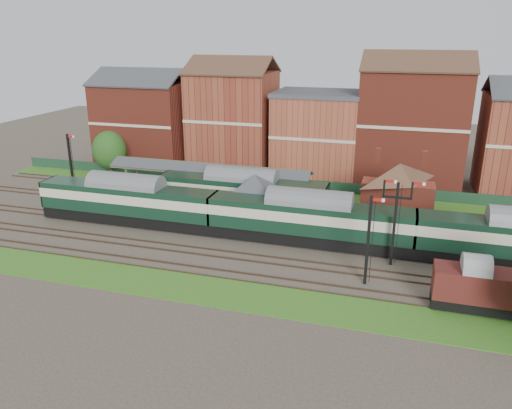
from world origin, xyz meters
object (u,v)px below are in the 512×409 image
(dmu_train, at_px, (309,219))
(platform_railcar, at_px, (242,192))
(goods_van_a, at_px, (473,286))
(signal_box, at_px, (255,199))
(semaphore_bracket, at_px, (395,218))

(dmu_train, xyz_separation_m, platform_railcar, (-9.24, 6.50, -0.05))
(goods_van_a, bearing_deg, platform_railcar, 146.98)
(dmu_train, bearing_deg, platform_railcar, 144.89)
(signal_box, bearing_deg, goods_van_a, -29.94)
(dmu_train, distance_m, goods_van_a, 17.17)
(signal_box, xyz_separation_m, semaphore_bracket, (15.04, -5.75, 1.44))
(semaphore_bracket, distance_m, dmu_train, 8.94)
(semaphore_bracket, distance_m, platform_railcar, 19.88)
(signal_box, bearing_deg, platform_railcar, 128.49)
(signal_box, xyz_separation_m, platform_railcar, (-2.58, 3.25, -0.48))
(platform_railcar, distance_m, goods_van_a, 28.46)
(signal_box, relative_size, goods_van_a, 1.01)
(dmu_train, bearing_deg, signal_box, 153.99)
(dmu_train, xyz_separation_m, goods_van_a, (14.61, -9.00, -0.70))
(semaphore_bracket, height_order, goods_van_a, semaphore_bracket)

